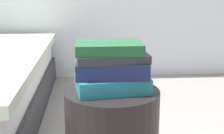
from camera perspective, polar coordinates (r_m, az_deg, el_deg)
The scene contains 4 objects.
book_teal at distance 1.35m, azimuth 0.00°, elevation -2.93°, with size 0.29×0.18×0.06m, color #1E727F.
book_navy at distance 1.34m, azimuth -0.06°, elevation -0.24°, with size 0.29×0.18×0.06m, color #19234C.
book_charcoal at distance 1.33m, azimuth -0.00°, elevation 1.82°, with size 0.28×0.19×0.03m, color #28282D.
book_forest at distance 1.33m, azimuth -0.54°, elevation 3.44°, with size 0.27×0.19×0.04m, color #1E512D.
Camera 1 is at (-0.10, -1.29, 0.91)m, focal length 52.39 mm.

